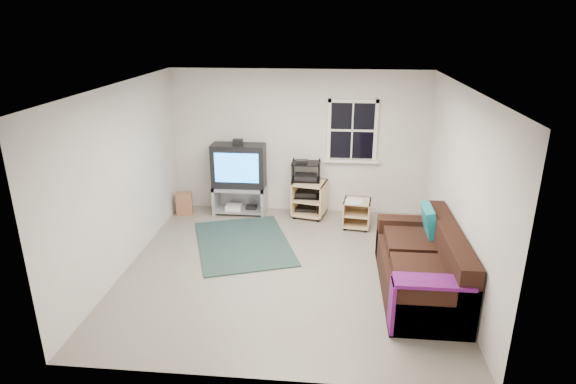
# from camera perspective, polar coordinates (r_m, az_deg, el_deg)

# --- Properties ---
(room) EXTENTS (4.60, 4.62, 4.60)m
(room) POSITION_cam_1_polar(r_m,az_deg,el_deg) (8.65, 7.60, 6.77)
(room) COLOR slate
(room) RESTS_ON ground
(tv_unit) EXTENTS (0.95, 0.48, 1.40)m
(tv_unit) POSITION_cam_1_polar(r_m,az_deg,el_deg) (8.77, -5.82, 2.24)
(tv_unit) COLOR #A2A2AA
(tv_unit) RESTS_ON ground
(av_rack) EXTENTS (0.51, 0.37, 1.02)m
(av_rack) POSITION_cam_1_polar(r_m,az_deg,el_deg) (8.78, 2.11, 0.11)
(av_rack) COLOR black
(av_rack) RESTS_ON ground
(side_table_left) EXTENTS (0.66, 0.66, 0.65)m
(side_table_left) POSITION_cam_1_polar(r_m,az_deg,el_deg) (8.77, 2.66, -0.61)
(side_table_left) COLOR #DDBA88
(side_table_left) RESTS_ON ground
(side_table_right) EXTENTS (0.50, 0.50, 0.52)m
(side_table_right) POSITION_cam_1_polar(r_m,az_deg,el_deg) (8.37, 8.15, -2.26)
(side_table_right) COLOR #DDBA88
(side_table_right) RESTS_ON ground
(sofa) EXTENTS (0.95, 2.14, 0.98)m
(sofa) POSITION_cam_1_polar(r_m,az_deg,el_deg) (6.60, 15.69, -8.64)
(sofa) COLOR black
(sofa) RESTS_ON ground
(shag_rug) EXTENTS (1.97, 2.30, 0.02)m
(shag_rug) POSITION_cam_1_polar(r_m,az_deg,el_deg) (7.81, -5.32, -6.03)
(shag_rug) COLOR #332416
(shag_rug) RESTS_ON ground
(paper_bag) EXTENTS (0.32, 0.24, 0.41)m
(paper_bag) POSITION_cam_1_polar(r_m,az_deg,el_deg) (9.06, -12.18, -1.34)
(paper_bag) COLOR brown
(paper_bag) RESTS_ON ground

